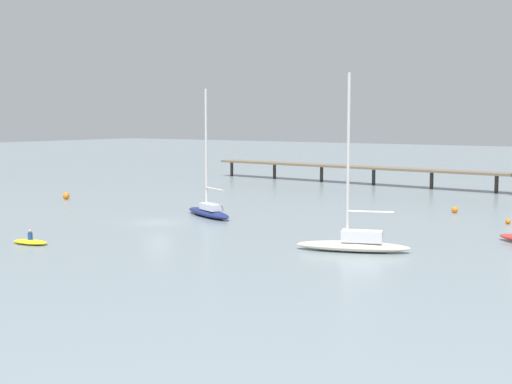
{
  "coord_description": "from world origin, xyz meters",
  "views": [
    {
      "loc": [
        45.2,
        -48.96,
        9.65
      ],
      "look_at": [
        0.0,
        15.99,
        1.5
      ],
      "focal_mm": 50.63,
      "sensor_mm": 36.0,
      "label": 1
    }
  ],
  "objects_px": {
    "sailboat_navy": "(209,209)",
    "mooring_buoy_near": "(66,196)",
    "mooring_buoy_inner": "(455,210)",
    "pier": "(466,164)",
    "mooring_buoy_outer": "(508,221)",
    "dinghy_yellow": "(30,242)",
    "sailboat_cream": "(355,241)"
  },
  "relations": [
    {
      "from": "pier",
      "to": "mooring_buoy_inner",
      "type": "bearing_deg",
      "value": -73.7
    },
    {
      "from": "pier",
      "to": "mooring_buoy_inner",
      "type": "height_order",
      "value": "pier"
    },
    {
      "from": "mooring_buoy_near",
      "to": "mooring_buoy_inner",
      "type": "bearing_deg",
      "value": 18.75
    },
    {
      "from": "sailboat_navy",
      "to": "pier",
      "type": "bearing_deg",
      "value": 72.51
    },
    {
      "from": "sailboat_cream",
      "to": "dinghy_yellow",
      "type": "bearing_deg",
      "value": -152.22
    },
    {
      "from": "dinghy_yellow",
      "to": "mooring_buoy_inner",
      "type": "height_order",
      "value": "dinghy_yellow"
    },
    {
      "from": "pier",
      "to": "sailboat_navy",
      "type": "xyz_separation_m",
      "value": [
        -12.27,
        -38.94,
        -2.88
      ]
    },
    {
      "from": "pier",
      "to": "mooring_buoy_near",
      "type": "bearing_deg",
      "value": -134.26
    },
    {
      "from": "mooring_buoy_near",
      "to": "sailboat_cream",
      "type": "bearing_deg",
      "value": -13.72
    },
    {
      "from": "pier",
      "to": "dinghy_yellow",
      "type": "xyz_separation_m",
      "value": [
        -13.89,
        -58.85,
        -3.42
      ]
    },
    {
      "from": "pier",
      "to": "sailboat_navy",
      "type": "bearing_deg",
      "value": -107.49
    },
    {
      "from": "sailboat_navy",
      "to": "mooring_buoy_near",
      "type": "bearing_deg",
      "value": 174.51
    },
    {
      "from": "mooring_buoy_outer",
      "to": "mooring_buoy_near",
      "type": "height_order",
      "value": "mooring_buoy_near"
    },
    {
      "from": "sailboat_navy",
      "to": "dinghy_yellow",
      "type": "relative_size",
      "value": 3.76
    },
    {
      "from": "sailboat_cream",
      "to": "mooring_buoy_near",
      "type": "bearing_deg",
      "value": 166.28
    },
    {
      "from": "pier",
      "to": "mooring_buoy_inner",
      "type": "xyz_separation_m",
      "value": [
        6.53,
        -22.33,
        -3.29
      ]
    },
    {
      "from": "sailboat_cream",
      "to": "mooring_buoy_outer",
      "type": "xyz_separation_m",
      "value": [
        5.29,
        20.19,
        -0.53
      ]
    },
    {
      "from": "pier",
      "to": "mooring_buoy_inner",
      "type": "distance_m",
      "value": 23.5
    },
    {
      "from": "sailboat_navy",
      "to": "dinghy_yellow",
      "type": "height_order",
      "value": "sailboat_navy"
    },
    {
      "from": "sailboat_navy",
      "to": "mooring_buoy_inner",
      "type": "height_order",
      "value": "sailboat_navy"
    },
    {
      "from": "pier",
      "to": "mooring_buoy_outer",
      "type": "distance_m",
      "value": 30.4
    },
    {
      "from": "sailboat_navy",
      "to": "mooring_buoy_near",
      "type": "height_order",
      "value": "sailboat_navy"
    },
    {
      "from": "sailboat_navy",
      "to": "mooring_buoy_near",
      "type": "distance_m",
      "value": 23.59
    },
    {
      "from": "mooring_buoy_inner",
      "to": "mooring_buoy_near",
      "type": "xyz_separation_m",
      "value": [
        -42.28,
        -14.35,
        0.08
      ]
    },
    {
      "from": "mooring_buoy_inner",
      "to": "pier",
      "type": "bearing_deg",
      "value": 106.3
    },
    {
      "from": "pier",
      "to": "sailboat_cream",
      "type": "bearing_deg",
      "value": -80.48
    },
    {
      "from": "dinghy_yellow",
      "to": "mooring_buoy_inner",
      "type": "xyz_separation_m",
      "value": [
        20.42,
        36.51,
        0.13
      ]
    },
    {
      "from": "sailboat_cream",
      "to": "pier",
      "type": "bearing_deg",
      "value": 99.52
    },
    {
      "from": "mooring_buoy_outer",
      "to": "dinghy_yellow",
      "type": "bearing_deg",
      "value": -130.56
    },
    {
      "from": "pier",
      "to": "mooring_buoy_near",
      "type": "height_order",
      "value": "pier"
    },
    {
      "from": "sailboat_cream",
      "to": "dinghy_yellow",
      "type": "distance_m",
      "value": 24.68
    },
    {
      "from": "sailboat_navy",
      "to": "mooring_buoy_near",
      "type": "relative_size",
      "value": 15.19
    }
  ]
}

